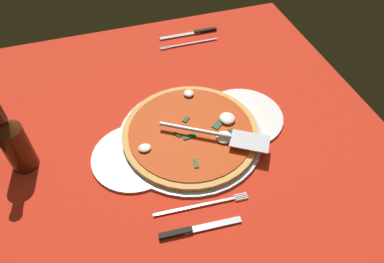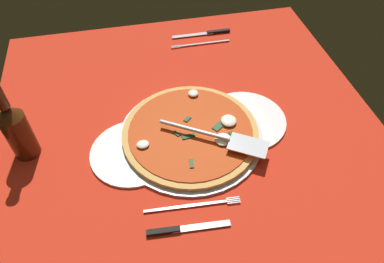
{
  "view_description": "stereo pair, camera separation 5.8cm",
  "coord_description": "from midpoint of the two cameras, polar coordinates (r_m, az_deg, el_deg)",
  "views": [
    {
      "loc": [
        18.27,
        63.67,
        70.25
      ],
      "look_at": [
        -0.4,
        5.19,
        2.18
      ],
      "focal_mm": 33.5,
      "sensor_mm": 36.0,
      "label": 1
    },
    {
      "loc": [
        12.65,
        65.18,
        70.25
      ],
      "look_at": [
        -0.4,
        5.19,
        2.18
      ],
      "focal_mm": 33.5,
      "sensor_mm": 36.0,
      "label": 2
    }
  ],
  "objects": [
    {
      "name": "pizza_server",
      "position": [
        0.88,
        6.21,
        -0.96
      ],
      "size": [
        25.14,
        17.36,
        1.0
      ],
      "rotation": [
        0.0,
        0.0,
        2.59
      ],
      "color": "silver",
      "rests_on": "pizza"
    },
    {
      "name": "pizza_pan",
      "position": [
        0.93,
        1.79,
        -0.7
      ],
      "size": [
        37.28,
        37.28,
        1.08
      ],
      "primitive_type": "cylinder",
      "color": "silver",
      "rests_on": "ground_plane"
    },
    {
      "name": "place_setting_near",
      "position": [
        1.27,
        3.2,
        14.46
      ],
      "size": [
        21.75,
        12.71,
        1.4
      ],
      "rotation": [
        0.0,
        0.0,
        -0.01
      ],
      "color": "white",
      "rests_on": "ground_plane"
    },
    {
      "name": "checker_pattern",
      "position": [
        0.97,
        0.84,
        1.29
      ],
      "size": [
        102.49,
        102.49,
        0.1
      ],
      "color": "silver",
      "rests_on": "ground_plane"
    },
    {
      "name": "pizza",
      "position": [
        0.92,
        1.93,
        -0.14
      ],
      "size": [
        34.98,
        34.98,
        2.86
      ],
      "color": "#DDA552",
      "rests_on": "pizza_pan"
    },
    {
      "name": "dinner_plate_right",
      "position": [
        0.9,
        -7.57,
        -3.43
      ],
      "size": [
        21.16,
        21.16,
        1.0
      ],
      "primitive_type": "cylinder",
      "color": "white",
      "rests_on": "ground_plane"
    },
    {
      "name": "ground_plane",
      "position": [
        0.97,
        0.83,
        1.11
      ],
      "size": [
        102.49,
        102.49,
        0.8
      ],
      "primitive_type": "cube",
      "color": "red"
    },
    {
      "name": "place_setting_far",
      "position": [
        0.79,
        1.3,
        -13.77
      ],
      "size": [
        21.59,
        12.92,
        1.4
      ],
      "rotation": [
        0.0,
        0.0,
        3.07
      ],
      "color": "white",
      "rests_on": "ground_plane"
    },
    {
      "name": "dinner_plate_left",
      "position": [
        0.98,
        10.12,
        1.71
      ],
      "size": [
        21.94,
        21.94,
        1.0
      ],
      "primitive_type": "cylinder",
      "color": "white",
      "rests_on": "ground_plane"
    },
    {
      "name": "beer_bottle",
      "position": [
        0.91,
        -24.54,
        0.26
      ],
      "size": [
        6.11,
        6.11,
        22.53
      ],
      "color": "#48230D",
      "rests_on": "ground_plane"
    }
  ]
}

